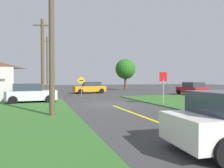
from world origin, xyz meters
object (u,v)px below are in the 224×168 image
object	(u,v)px
stop_sign	(163,82)
direction_sign	(81,84)
car_on_crossroad	(192,89)
oak_tree_left	(125,69)
utility_pole_far	(47,63)
utility_pole_near	(52,24)
car_approaching_junction	(90,88)
parked_car_near_building	(31,93)
utility_pole_mid	(42,58)

from	to	relation	value
stop_sign	direction_sign	distance (m)	9.96
car_on_crossroad	oak_tree_left	size ratio (longest dim) A/B	0.73
car_on_crossroad	utility_pole_far	bearing A→B (deg)	57.05
direction_sign	oak_tree_left	xyz separation A→B (m)	(10.63, 12.84, 2.48)
car_on_crossroad	utility_pole_near	world-z (taller)	utility_pole_near
car_on_crossroad	oak_tree_left	distance (m)	15.01
car_approaching_junction	parked_car_near_building	bearing A→B (deg)	49.78
utility_pole_far	direction_sign	xyz separation A→B (m)	(3.32, -11.43, -3.08)
car_approaching_junction	utility_pole_near	distance (m)	18.81
utility_pole_far	direction_sign	bearing A→B (deg)	-73.82
utility_pole_mid	oak_tree_left	xyz separation A→B (m)	(14.68, 12.78, -0.33)
car_approaching_junction	utility_pole_near	bearing A→B (deg)	66.32
stop_sign	utility_pole_far	size ratio (longest dim) A/B	0.29
car_approaching_junction	utility_pole_mid	xyz separation A→B (m)	(-6.36, -6.02, 3.42)
parked_car_near_building	utility_pole_far	bearing A→B (deg)	83.91
stop_sign	utility_pole_near	distance (m)	9.33
car_on_crossroad	oak_tree_left	bearing A→B (deg)	16.29
car_approaching_junction	utility_pole_far	distance (m)	8.60
stop_sign	car_approaching_junction	world-z (taller)	stop_sign
stop_sign	utility_pole_far	world-z (taller)	utility_pole_far
utility_pole_near	direction_sign	world-z (taller)	utility_pole_near
car_approaching_junction	utility_pole_near	xyz separation A→B (m)	(-5.92, -17.40, 4.04)
oak_tree_left	parked_car_near_building	bearing A→B (deg)	-132.48
car_on_crossroad	utility_pole_far	world-z (taller)	utility_pole_far
parked_car_near_building	oak_tree_left	xyz separation A→B (m)	(15.59, 17.02, 3.09)
car_approaching_junction	utility_pole_far	size ratio (longest dim) A/B	0.53
stop_sign	utility_pole_near	xyz separation A→B (m)	(-8.41, -2.60, 3.08)
utility_pole_near	car_approaching_junction	bearing A→B (deg)	71.22
parked_car_near_building	car_on_crossroad	bearing A→B (deg)	8.02
utility_pole_mid	car_approaching_junction	bearing A→B (deg)	43.42
car_approaching_junction	car_on_crossroad	size ratio (longest dim) A/B	1.10
utility_pole_near	utility_pole_mid	world-z (taller)	utility_pole_near
parked_car_near_building	car_approaching_junction	world-z (taller)	same
parked_car_near_building	direction_sign	distance (m)	6.52
parked_car_near_building	car_approaching_junction	xyz separation A→B (m)	(7.27, 10.27, 0.00)
parked_car_near_building	utility_pole_mid	size ratio (longest dim) A/B	0.48
car_approaching_junction	oak_tree_left	world-z (taller)	oak_tree_left
utility_pole_near	oak_tree_left	size ratio (longest dim) A/B	1.63
utility_pole_near	parked_car_near_building	bearing A→B (deg)	100.78
car_on_crossroad	direction_sign	size ratio (longest dim) A/B	1.84
utility_pole_mid	oak_tree_left	size ratio (longest dim) A/B	1.42
utility_pole_far	oak_tree_left	world-z (taller)	utility_pole_far
parked_car_near_building	car_on_crossroad	xyz separation A→B (m)	(18.59, 2.65, 0.00)
car_approaching_junction	oak_tree_left	bearing A→B (deg)	-145.79
utility_pole_far	direction_sign	world-z (taller)	utility_pole_far
parked_car_near_building	utility_pole_mid	world-z (taller)	utility_pole_mid
stop_sign	car_on_crossroad	xyz separation A→B (m)	(8.83, 7.18, -0.95)
parked_car_near_building	stop_sign	bearing A→B (deg)	-24.97
utility_pole_mid	direction_sign	bearing A→B (deg)	-0.83
parked_car_near_building	direction_sign	world-z (taller)	direction_sign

